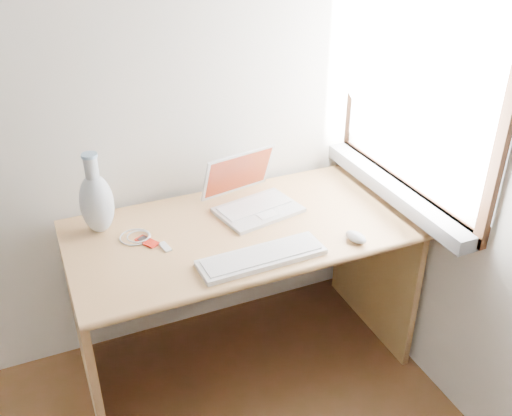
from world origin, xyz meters
name	(u,v)px	position (x,y,z in m)	size (l,w,h in m)	color
window	(413,75)	(1.72, 1.30, 1.28)	(0.11, 0.99, 1.10)	white
desk	(235,258)	(1.03, 1.45, 0.52)	(1.37, 0.68, 0.72)	tan
laptop	(254,196)	(1.14, 1.50, 0.77)	(0.37, 0.33, 0.22)	silver
external_keyboard	(262,257)	(1.01, 1.13, 0.74)	(0.48, 0.16, 0.02)	white
mouse	(356,237)	(1.39, 1.10, 0.74)	(0.06, 0.10, 0.03)	silver
ipod	(147,242)	(0.66, 1.41, 0.73)	(0.08, 0.10, 0.01)	red
cable_coil	(135,237)	(0.62, 1.46, 0.73)	(0.12, 0.12, 0.01)	white
remote	(165,247)	(0.71, 1.35, 0.73)	(0.03, 0.07, 0.01)	white
vase	(96,201)	(0.51, 1.56, 0.86)	(0.13, 0.13, 0.33)	silver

